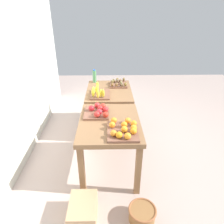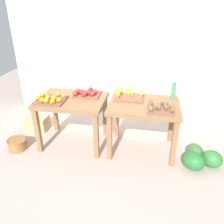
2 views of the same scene
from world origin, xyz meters
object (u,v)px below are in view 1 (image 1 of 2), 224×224
Objects in this scene: banana_crate at (99,93)px; cardboard_produce_box at (83,211)px; display_table_left at (110,129)px; display_table_right at (109,96)px; watermelon_pile at (120,103)px; water_bottle at (94,76)px; apple_bin at (98,111)px; kiwi_bin at (118,84)px; wicker_basket at (142,214)px; orange_bin at (123,129)px.

cardboard_produce_box is at bearing 175.44° from banana_crate.
display_table_left is 1.00× the size of display_table_right.
display_table_left is 2.06m from watermelon_pile.
water_bottle is at bearing -0.43° from cardboard_produce_box.
apple_bin is 1.35m from water_bottle.
display_table_right is at bearing 141.86° from kiwi_bin.
banana_crate is (0.86, 0.17, 0.17)m from display_table_left.
apple_bin is 1.31× the size of wicker_basket.
kiwi_bin is 1.41× the size of water_bottle.
display_table_left reaches higher than wicker_basket.
banana_crate is at bearing 0.94° from apple_bin.
display_table_right is at bearing -32.18° from banana_crate.
kiwi_bin is 1.16× the size of wicker_basket.
wicker_basket is (-1.97, -0.35, -0.58)m from display_table_right.
banana_crate is 1.42× the size of wicker_basket.
water_bottle is 0.64× the size of cardboard_produce_box.
wicker_basket is (-2.19, -0.17, -0.74)m from kiwi_bin.
kiwi_bin is 0.51m from water_bottle.
orange_bin is 1.18m from banana_crate.
display_table_right is at bearing 10.09° from wicker_basket.
cardboard_produce_box is at bearing 168.64° from watermelon_pile.
orange_bin is 1.72× the size of water_bottle.
banana_crate is at bearing 159.01° from watermelon_pile.
water_bottle is (0.42, 0.28, 0.24)m from display_table_right.
water_bottle is (1.54, 0.28, 0.24)m from display_table_left.
display_table_right is 2.35× the size of banana_crate.
orange_bin is at bearing -39.96° from cardboard_produce_box.
water_bottle is at bearing 128.21° from watermelon_pile.
wicker_basket is at bearing -163.14° from banana_crate.
banana_crate reaches higher than cardboard_produce_box.
banana_crate is at bearing 16.07° from orange_bin.
wicker_basket is at bearing -161.59° from orange_bin.
display_table_right is 2.60× the size of cardboard_produce_box.
orange_bin is at bearing -163.93° from banana_crate.
orange_bin is at bearing -146.59° from apple_bin.
water_bottle reaches higher than orange_bin.
cardboard_produce_box is at bearing 171.23° from display_table_right.
banana_crate is 1.11× the size of cardboard_produce_box.
kiwi_bin is (0.49, -0.35, -0.01)m from banana_crate.
apple_bin is 0.93× the size of banana_crate.
watermelon_pile is 2.85m from cardboard_produce_box.
kiwi_bin is (1.35, -0.18, 0.16)m from display_table_left.
apple_bin reaches higher than cardboard_produce_box.
banana_crate is (-0.26, 0.17, 0.17)m from display_table_right.
water_bottle is (1.82, 0.44, 0.08)m from orange_bin.
orange_bin reaches higher than cardboard_produce_box.
orange_bin reaches higher than wicker_basket.
display_table_left is 2.53× the size of apple_bin.
watermelon_pile is at bearing -7.53° from kiwi_bin.
display_table_right is 3.33× the size of wicker_basket.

